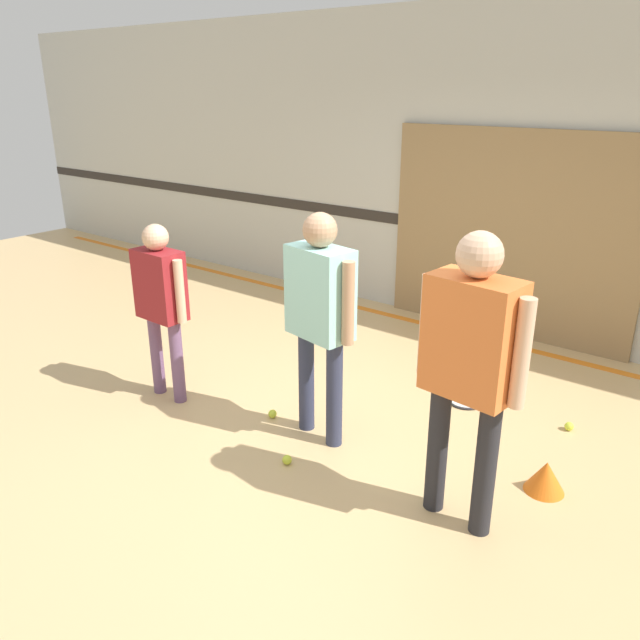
# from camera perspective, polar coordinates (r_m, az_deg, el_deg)

# --- Properties ---
(ground_plane) EXTENTS (16.00, 16.00, 0.00)m
(ground_plane) POSITION_cam_1_polar(r_m,az_deg,el_deg) (4.75, 0.71, -10.06)
(ground_plane) COLOR tan
(wall_back) EXTENTS (16.00, 0.07, 3.20)m
(wall_back) POSITION_cam_1_polar(r_m,az_deg,el_deg) (6.54, 15.84, 12.65)
(wall_back) COLOR beige
(wall_back) RESTS_ON ground_plane
(wall_panel) EXTENTS (2.53, 0.05, 2.05)m
(wall_panel) POSITION_cam_1_polar(r_m,az_deg,el_deg) (6.51, 16.94, 7.38)
(wall_panel) COLOR #93754C
(wall_panel) RESTS_ON ground_plane
(floor_stripe) EXTENTS (14.40, 0.10, 0.01)m
(floor_stripe) POSITION_cam_1_polar(r_m,az_deg,el_deg) (6.64, 13.39, -1.29)
(floor_stripe) COLOR orange
(floor_stripe) RESTS_ON ground_plane
(person_instructor) EXTENTS (0.62, 0.34, 1.66)m
(person_instructor) POSITION_cam_1_polar(r_m,az_deg,el_deg) (4.25, 0.00, 1.43)
(person_instructor) COLOR #2D334C
(person_instructor) RESTS_ON ground_plane
(person_student_left) EXTENTS (0.55, 0.23, 1.45)m
(person_student_left) POSITION_cam_1_polar(r_m,az_deg,el_deg) (5.04, -14.36, 2.33)
(person_student_left) COLOR #6B4C70
(person_student_left) RESTS_ON ground_plane
(person_student_right) EXTENTS (0.66, 0.32, 1.75)m
(person_student_right) POSITION_cam_1_polar(r_m,az_deg,el_deg) (3.45, 13.60, -2.93)
(person_student_right) COLOR #232328
(person_student_right) RESTS_ON ground_plane
(racket_spare_on_floor) EXTENTS (0.50, 0.38, 0.03)m
(racket_spare_on_floor) POSITION_cam_1_polar(r_m,az_deg,el_deg) (5.28, 13.05, -7.16)
(racket_spare_on_floor) COLOR #28282D
(racket_spare_on_floor) RESTS_ON ground_plane
(tennis_ball_near_instructor) EXTENTS (0.07, 0.07, 0.07)m
(tennis_ball_near_instructor) POSITION_cam_1_polar(r_m,az_deg,el_deg) (4.36, -3.03, -12.64)
(tennis_ball_near_instructor) COLOR #CCE038
(tennis_ball_near_instructor) RESTS_ON ground_plane
(tennis_ball_by_spare_racket) EXTENTS (0.07, 0.07, 0.07)m
(tennis_ball_by_spare_racket) POSITION_cam_1_polar(r_m,az_deg,el_deg) (5.43, 11.26, -5.90)
(tennis_ball_by_spare_racket) COLOR #CCE038
(tennis_ball_by_spare_racket) RESTS_ON ground_plane
(tennis_ball_stray_left) EXTENTS (0.07, 0.07, 0.07)m
(tennis_ball_stray_left) POSITION_cam_1_polar(r_m,az_deg,el_deg) (4.91, -4.37, -8.55)
(tennis_ball_stray_left) COLOR #CCE038
(tennis_ball_stray_left) RESTS_ON ground_plane
(tennis_ball_stray_right) EXTENTS (0.07, 0.07, 0.07)m
(tennis_ball_stray_right) POSITION_cam_1_polar(r_m,az_deg,el_deg) (5.09, 21.82, -9.02)
(tennis_ball_stray_right) COLOR #CCE038
(tennis_ball_stray_right) RESTS_ON ground_plane
(training_cone) EXTENTS (0.25, 0.25, 0.21)m
(training_cone) POSITION_cam_1_polar(r_m,az_deg,el_deg) (4.31, 19.93, -13.31)
(training_cone) COLOR orange
(training_cone) RESTS_ON ground_plane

